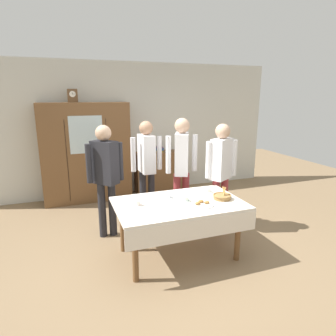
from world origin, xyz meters
The scene contains 19 objects.
ground_plane centered at (0.00, 0.00, 0.00)m, with size 12.00×12.00×0.00m, color #846B4C.
back_wall centered at (0.00, 2.65, 1.35)m, with size 6.40×0.10×2.70m, color silver.
dining_table centered at (0.00, -0.23, 0.63)m, with size 1.60×0.99×0.74m.
wall_cabinet centered at (-0.90, 2.35, 0.96)m, with size 1.66×0.46×1.91m.
mantel_clock centered at (-1.08, 2.35, 2.04)m, with size 0.18×0.11×0.24m.
bookshelf_low centered at (0.59, 2.41, 0.44)m, with size 1.03×0.35×0.88m.
book_stack centered at (0.59, 2.41, 0.93)m, with size 0.17×0.20×0.11m.
tea_cup_mid_left centered at (-0.08, -0.01, 0.76)m, with size 0.13×0.13×0.06m.
tea_cup_back_edge centered at (-0.52, -0.14, 0.76)m, with size 0.13×0.13×0.06m.
tea_cup_far_left centered at (0.53, 0.03, 0.76)m, with size 0.13×0.13×0.06m.
tea_cup_center centered at (0.09, -0.19, 0.76)m, with size 0.13×0.13×0.06m.
bread_basket centered at (0.57, -0.28, 0.77)m, with size 0.24×0.24×0.16m.
pastry_plate centered at (0.23, -0.39, 0.75)m, with size 0.28×0.28×0.05m.
spoon_center centered at (-0.54, -0.55, 0.74)m, with size 0.12×0.02×0.01m.
spoon_far_left centered at (-0.13, -0.41, 0.74)m, with size 0.12×0.02×0.01m.
person_beside_shelf centered at (-0.78, 0.68, 1.00)m, with size 0.52×0.40×1.65m.
person_near_right_end centered at (0.40, 0.67, 1.05)m, with size 0.52×0.41×1.71m.
person_behind_table_right centered at (0.90, 0.34, 1.00)m, with size 0.52×0.36×1.64m.
person_by_cabinet centered at (-0.05, 1.08, 1.00)m, with size 0.52×0.37×1.65m.
Camera 1 is at (-1.30, -3.40, 2.04)m, focal length 31.24 mm.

